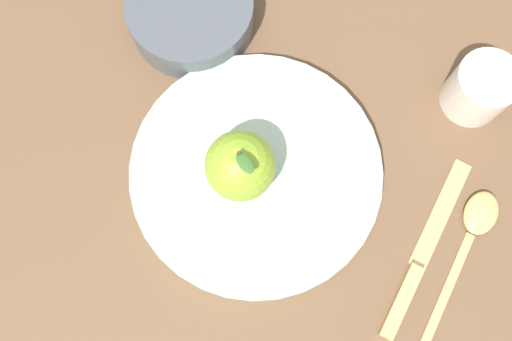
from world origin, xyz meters
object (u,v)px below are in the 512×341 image
at_px(spoon, 472,233).
at_px(dinner_plate, 256,173).
at_px(knife, 419,263).
at_px(side_bowl, 190,11).
at_px(apple, 240,166).
at_px(cup, 481,88).

bearing_deg(spoon, dinner_plate, -137.74).
bearing_deg(knife, side_bowl, -171.06).
height_order(apple, side_bowl, apple).
relative_size(dinner_plate, knife, 1.43).
height_order(side_bowl, knife, side_bowl).
bearing_deg(cup, spoon, -36.99).
xyz_separation_m(dinner_plate, knife, (0.17, 0.09, -0.01)).
xyz_separation_m(apple, spoon, (0.17, 0.17, -0.05)).
relative_size(dinner_plate, cup, 3.99).
bearing_deg(cup, apple, -102.32).
bearing_deg(knife, cup, 126.58).
distance_m(dinner_plate, side_bowl, 0.19).
height_order(dinner_plate, knife, dinner_plate).
xyz_separation_m(dinner_plate, apple, (-0.00, -0.02, 0.04)).
height_order(dinner_plate, side_bowl, side_bowl).
bearing_deg(cup, dinner_plate, -102.07).
distance_m(apple, spoon, 0.25).
bearing_deg(dinner_plate, cup, 77.93).
height_order(apple, spoon, apple).
relative_size(side_bowl, cup, 2.12).
distance_m(side_bowl, knife, 0.36).
relative_size(side_bowl, spoon, 0.80).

